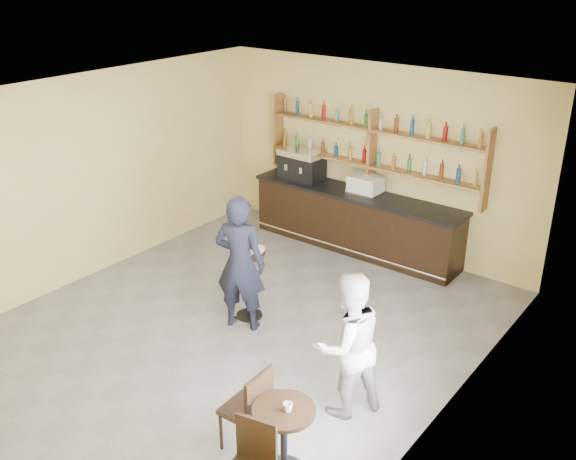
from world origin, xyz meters
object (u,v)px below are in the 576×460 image
Objects in this scene: cafe_table at (284,441)px; patron_second at (348,345)px; espresso_machine at (302,164)px; man_main at (240,263)px; pastry_case at (366,185)px; pedestal_table at (249,285)px; chair_west at (245,408)px; bar_counter at (356,221)px.

cafe_table is 0.46× the size of patron_second.
espresso_machine is 0.39× the size of man_main.
pastry_case is 4.29m from patron_second.
pedestal_table is 2.64m from chair_west.
pedestal_table is at bearing -89.52° from bar_counter.
man_main reaches higher than pedestal_table.
pastry_case is at bearing 87.23° from pedestal_table.
pedestal_table is (-0.14, -2.88, -0.71)m from pastry_case.
chair_west is at bearing -62.25° from espresso_machine.
cafe_table is at bearing 82.63° from chair_west.
espresso_machine is at bearing 112.53° from pedestal_table.
cafe_table is 1.30m from patron_second.
bar_counter reaches higher than pedestal_table.
bar_counter is 3.92× the size of chair_west.
bar_counter is 1.42m from espresso_machine.
cafe_table is (2.27, -4.96, -0.13)m from bar_counter.
patron_second is (-0.05, 1.21, 0.47)m from cafe_table.
man_main is at bearing -70.66° from espresso_machine.
bar_counter is 0.71m from pastry_case.
bar_counter is 3.15m from man_main.
patron_second is (3.39, -3.75, -0.46)m from espresso_machine.
espresso_machine is 3.39m from man_main.
espresso_machine is 0.96× the size of cafe_table.
pedestal_table is 3.06m from cafe_table.
bar_counter is 2.88m from pedestal_table.
bar_counter is at bearing -2.73° from espresso_machine.
pastry_case is at bearing -164.59° from chair_west.
patron_second is at bearing -59.33° from bar_counter.
pastry_case is 0.31× the size of patron_second.
cafe_table is 0.80× the size of chair_west.
patron_second is (2.06, -3.75, -0.35)m from pastry_case.
bar_counter is 5.20m from chair_west.
cafe_table is (2.11, -4.96, -0.82)m from pastry_case.
espresso_machine is 6.10m from cafe_table.
man_main is at bearing -99.63° from pastry_case.
man_main is (0.10, -3.12, 0.44)m from bar_counter.
chair_west is at bearing -80.82° from pastry_case.
man_main is (0.07, -0.25, 0.46)m from pedestal_table.
pastry_case is at bearing 0.00° from bar_counter.
patron_second is at bearing 154.30° from chair_west.
espresso_machine reaches higher than bar_counter.
man_main is (1.27, -3.12, -0.36)m from espresso_machine.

